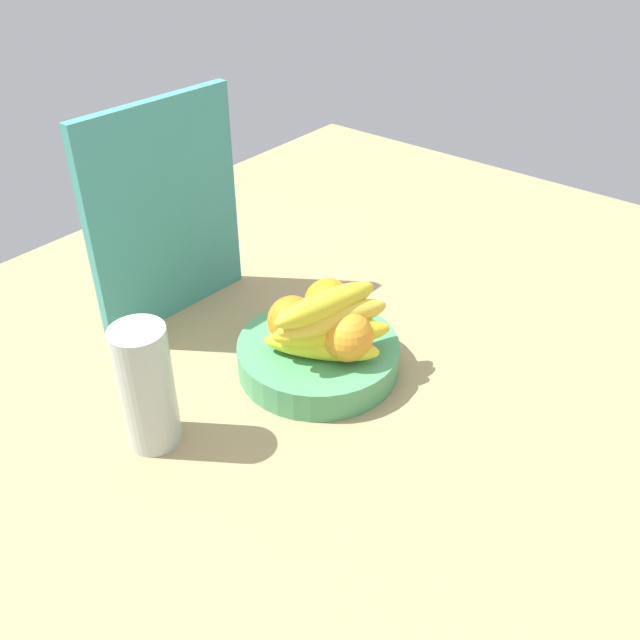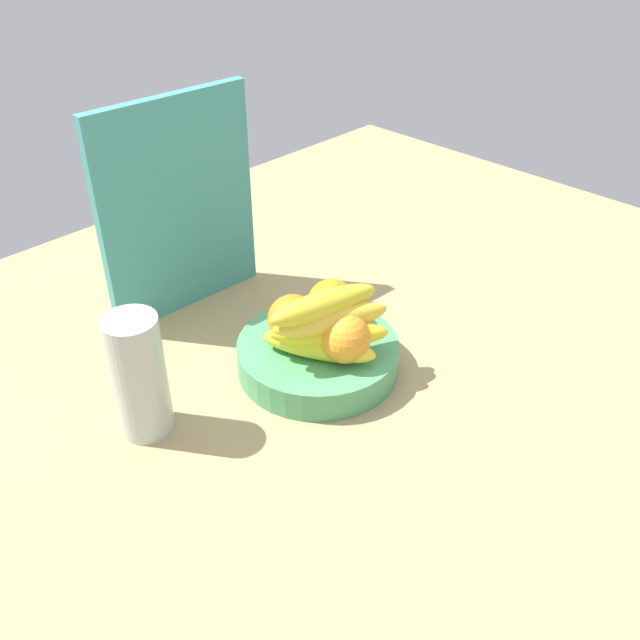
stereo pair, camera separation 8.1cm
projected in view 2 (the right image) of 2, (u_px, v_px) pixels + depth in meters
The scene contains 8 objects.
ground_plane at pixel (329, 383), 106.15cm from camera, with size 180.00×140.00×3.00cm, color tan.
fruit_bowl at pixel (320, 354), 105.61cm from camera, with size 24.43×24.43×4.72cm, color #4B9D64.
orange_front_left at pixel (332, 303), 106.13cm from camera, with size 7.54×7.54×7.54cm, color orange.
orange_front_right at pixel (293, 319), 102.54cm from camera, with size 7.54×7.54×7.54cm, color orange.
orange_center at pixel (347, 336), 99.05cm from camera, with size 7.54×7.54×7.54cm, color orange.
banana_bunch at pixel (326, 326), 98.39cm from camera, with size 17.70×16.93×10.60cm.
cutting_board at pixel (179, 208), 111.98cm from camera, with size 28.00×1.80×36.00cm, color teal.
thermos_tumbler at pixel (139, 376), 90.79cm from camera, with size 7.19×7.19×18.01cm, color #B3BFB5.
Camera 2 is at (-59.69, -56.30, 66.53)cm, focal length 39.08 mm.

